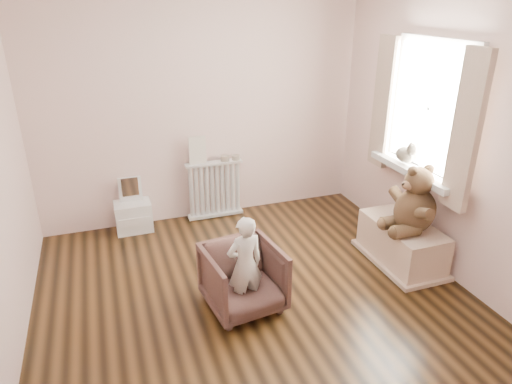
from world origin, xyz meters
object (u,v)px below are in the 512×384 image
object	(u,v)px
toy_vanity	(133,207)
child	(245,264)
armchair	(243,278)
teddy_bear	(416,203)
plush_cat	(406,153)
toy_bench	(401,243)
radiator	(215,186)

from	to	relation	value
toy_vanity	child	bearing A→B (deg)	-67.41
toy_vanity	armchair	xyz separation A→B (m)	(0.72, -1.68, -0.00)
armchair	teddy_bear	bearing A→B (deg)	-5.46
toy_vanity	plush_cat	size ratio (longest dim) A/B	2.22
toy_vanity	toy_bench	size ratio (longest dim) A/B	0.70
armchair	plush_cat	xyz separation A→B (m)	(1.79, 0.46, 0.73)
toy_bench	teddy_bear	world-z (taller)	teddy_bear
armchair	plush_cat	distance (m)	1.99
teddy_bear	radiator	bearing A→B (deg)	133.09
child	toy_bench	world-z (taller)	child
armchair	plush_cat	size ratio (longest dim) A/B	2.20
child	teddy_bear	distance (m)	1.67
teddy_bear	plush_cat	bearing A→B (deg)	73.12
toy_bench	child	bearing A→B (deg)	-172.42
toy_vanity	plush_cat	world-z (taller)	plush_cat
toy_bench	radiator	bearing A→B (deg)	133.04
armchair	teddy_bear	world-z (taller)	teddy_bear
teddy_bear	toy_bench	bearing A→B (deg)	90.88
armchair	toy_bench	xyz separation A→B (m)	(1.65, 0.17, -0.07)
radiator	child	xyz separation A→B (m)	(-0.21, -1.76, 0.04)
child	toy_bench	distance (m)	1.68
toy_vanity	teddy_bear	world-z (taller)	teddy_bear
radiator	plush_cat	distance (m)	2.11
child	armchair	bearing A→B (deg)	-97.21
armchair	teddy_bear	xyz separation A→B (m)	(1.65, 0.05, 0.40)
child	teddy_bear	bearing A→B (deg)	176.28
teddy_bear	plush_cat	xyz separation A→B (m)	(0.14, 0.41, 0.33)
armchair	plush_cat	bearing A→B (deg)	7.30
toy_vanity	armchair	size ratio (longest dim) A/B	1.01
plush_cat	toy_bench	bearing A→B (deg)	-98.76
toy_vanity	toy_bench	bearing A→B (deg)	-32.57
armchair	toy_bench	bearing A→B (deg)	-1.35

